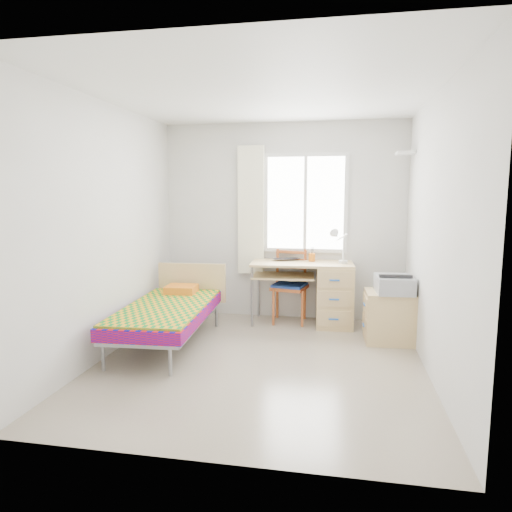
{
  "coord_description": "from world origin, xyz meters",
  "views": [
    {
      "loc": [
        0.75,
        -4.32,
        1.69
      ],
      "look_at": [
        -0.14,
        0.55,
        1.0
      ],
      "focal_mm": 32.0,
      "sensor_mm": 36.0,
      "label": 1
    }
  ],
  "objects_px": {
    "desk": "(329,292)",
    "printer": "(394,284)",
    "chair": "(291,281)",
    "bed": "(169,310)",
    "cabinet": "(389,317)"
  },
  "relations": [
    {
      "from": "bed",
      "to": "cabinet",
      "type": "relative_size",
      "value": 3.23
    },
    {
      "from": "desk",
      "to": "chair",
      "type": "height_order",
      "value": "chair"
    },
    {
      "from": "bed",
      "to": "desk",
      "type": "height_order",
      "value": "desk"
    },
    {
      "from": "desk",
      "to": "printer",
      "type": "bearing_deg",
      "value": -41.67
    },
    {
      "from": "cabinet",
      "to": "printer",
      "type": "relative_size",
      "value": 1.21
    },
    {
      "from": "bed",
      "to": "chair",
      "type": "xyz_separation_m",
      "value": [
        1.23,
        1.15,
        0.15
      ]
    },
    {
      "from": "cabinet",
      "to": "printer",
      "type": "xyz_separation_m",
      "value": [
        0.04,
        -0.03,
        0.39
      ]
    },
    {
      "from": "cabinet",
      "to": "printer",
      "type": "distance_m",
      "value": 0.39
    },
    {
      "from": "bed",
      "to": "printer",
      "type": "bearing_deg",
      "value": 8.03
    },
    {
      "from": "desk",
      "to": "printer",
      "type": "distance_m",
      "value": 0.96
    },
    {
      "from": "bed",
      "to": "cabinet",
      "type": "height_order",
      "value": "bed"
    },
    {
      "from": "desk",
      "to": "chair",
      "type": "xyz_separation_m",
      "value": [
        -0.5,
        0.09,
        0.1
      ]
    },
    {
      "from": "chair",
      "to": "desk",
      "type": "bearing_deg",
      "value": 1.56
    },
    {
      "from": "bed",
      "to": "printer",
      "type": "xyz_separation_m",
      "value": [
        2.46,
        0.48,
        0.29
      ]
    },
    {
      "from": "bed",
      "to": "cabinet",
      "type": "bearing_deg",
      "value": 9.0
    }
  ]
}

